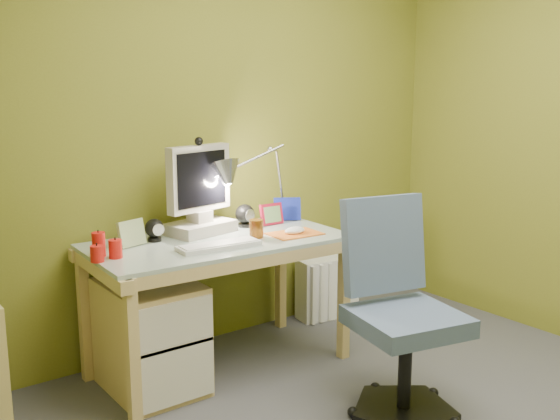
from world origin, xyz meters
TOP-DOWN VIEW (x-y plane):
  - wall_back at (0.00, 1.60)m, footprint 3.20×0.01m
  - desk at (-0.23, 1.22)m, footprint 1.32×0.70m
  - monitor at (-0.23, 1.40)m, footprint 0.43×0.30m
  - speaker_left at (-0.50, 1.38)m, footprint 0.10×0.10m
  - speaker_right at (0.04, 1.38)m, footprint 0.13×0.13m
  - keyboard at (-0.31, 1.08)m, footprint 0.41×0.16m
  - mousepad at (0.15, 1.08)m, footprint 0.27×0.20m
  - mouse at (0.15, 1.08)m, footprint 0.13×0.09m
  - amber_tumbler at (-0.05, 1.14)m, footprint 0.08×0.08m
  - candle_cluster at (-0.83, 1.23)m, footprint 0.18×0.16m
  - photo_frame_red at (0.19, 1.34)m, footprint 0.14×0.02m
  - photo_frame_blue at (0.33, 1.38)m, footprint 0.14×0.10m
  - photo_frame_green at (-0.63, 1.36)m, footprint 0.15×0.06m
  - desk_lamp at (0.22, 1.40)m, footprint 0.63×0.36m
  - task_chair at (0.18, 0.31)m, footprint 0.60×0.60m
  - radiator at (0.71, 1.46)m, footprint 0.40×0.21m

SIDE VIEW (x-z plane):
  - radiator at x=0.71m, z-range 0.00..0.38m
  - desk at x=-0.23m, z-range 0.00..0.69m
  - task_chair at x=0.18m, z-range 0.00..0.91m
  - mousepad at x=0.15m, z-range 0.69..0.70m
  - keyboard at x=-0.31m, z-range 0.69..0.71m
  - mouse at x=0.15m, z-range 0.69..0.73m
  - amber_tumbler at x=-0.05m, z-range 0.69..0.78m
  - candle_cluster at x=-0.83m, z-range 0.69..0.80m
  - speaker_left at x=-0.50m, z-range 0.69..0.80m
  - photo_frame_red at x=0.19m, z-range 0.69..0.81m
  - speaker_right at x=0.04m, z-range 0.69..0.82m
  - photo_frame_green at x=-0.63m, z-range 0.69..0.82m
  - photo_frame_blue at x=0.33m, z-range 0.69..0.82m
  - monitor at x=-0.23m, z-range 0.69..1.23m
  - desk_lamp at x=0.22m, z-range 0.69..1.32m
  - wall_back at x=0.00m, z-range 0.00..2.40m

